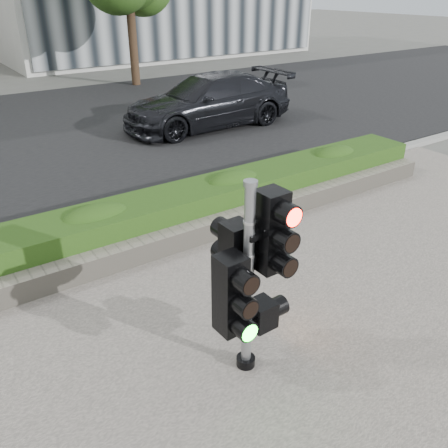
# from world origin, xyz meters

# --- Properties ---
(ground) EXTENTS (120.00, 120.00, 0.00)m
(ground) POSITION_xyz_m (0.00, 0.00, 0.00)
(ground) COLOR #51514C
(ground) RESTS_ON ground
(sidewalk) EXTENTS (16.00, 11.00, 0.03)m
(sidewalk) POSITION_xyz_m (0.00, -2.50, 0.01)
(sidewalk) COLOR #9E9389
(sidewalk) RESTS_ON ground
(road) EXTENTS (60.00, 13.00, 0.02)m
(road) POSITION_xyz_m (0.00, 10.00, 0.01)
(road) COLOR black
(road) RESTS_ON ground
(curb) EXTENTS (60.00, 0.25, 0.12)m
(curb) POSITION_xyz_m (0.00, 3.15, 0.06)
(curb) COLOR gray
(curb) RESTS_ON ground
(stone_wall) EXTENTS (12.00, 0.32, 0.34)m
(stone_wall) POSITION_xyz_m (0.00, 1.90, 0.20)
(stone_wall) COLOR gray
(stone_wall) RESTS_ON sidewalk
(hedge) EXTENTS (12.00, 1.00, 0.68)m
(hedge) POSITION_xyz_m (0.00, 2.55, 0.37)
(hedge) COLOR #447524
(hedge) RESTS_ON sidewalk
(traffic_signal) EXTENTS (0.79, 0.58, 2.29)m
(traffic_signal) POSITION_xyz_m (-0.76, -0.89, 1.30)
(traffic_signal) COLOR black
(traffic_signal) RESTS_ON sidewalk
(car_dark) EXTENTS (5.35, 2.20, 1.55)m
(car_dark) POSITION_xyz_m (4.44, 8.00, 0.79)
(car_dark) COLOR black
(car_dark) RESTS_ON road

